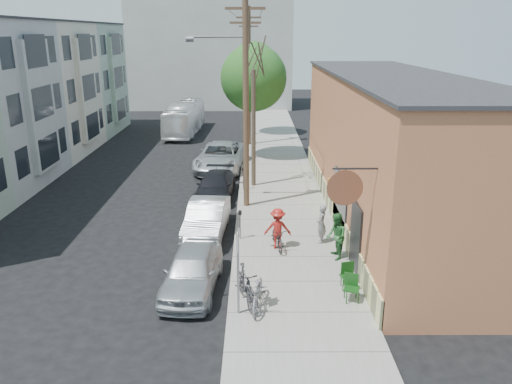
{
  "coord_description": "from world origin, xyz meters",
  "views": [
    {
      "loc": [
        2.84,
        -17.44,
        8.35
      ],
      "look_at": [
        2.91,
        3.89,
        1.5
      ],
      "focal_mm": 35.0,
      "sensor_mm": 36.0,
      "label": 1
    }
  ],
  "objects_px": {
    "car_0": "(192,270)",
    "car_2": "(215,186)",
    "bus": "(185,118)",
    "car_1": "(207,218)",
    "tree_leafy_far": "(254,66)",
    "cyclist": "(278,228)",
    "utility_pole_near": "(245,99)",
    "parked_bike_a": "(245,286)",
    "car_3": "(221,157)",
    "sign_post": "(238,263)",
    "parked_bike_b": "(258,292)",
    "tree_bare": "(254,129)",
    "patron_grey": "(321,224)",
    "tree_leafy_mid": "(254,78)",
    "patron_green": "(336,236)",
    "parking_meter_near": "(240,220)",
    "patio_chair_a": "(348,277)",
    "patio_chair_b": "(352,289)",
    "parking_meter_far": "(243,175)"
  },
  "relations": [
    {
      "from": "patron_grey",
      "to": "bus",
      "type": "distance_m",
      "value": 25.5
    },
    {
      "from": "sign_post",
      "to": "tree_bare",
      "type": "distance_m",
      "value": 13.49
    },
    {
      "from": "sign_post",
      "to": "parked_bike_a",
      "type": "distance_m",
      "value": 1.26
    },
    {
      "from": "tree_leafy_mid",
      "to": "tree_bare",
      "type": "bearing_deg",
      "value": -90.0
    },
    {
      "from": "cyclist",
      "to": "tree_leafy_far",
      "type": "bearing_deg",
      "value": -85.02
    },
    {
      "from": "cyclist",
      "to": "car_1",
      "type": "relative_size",
      "value": 0.37
    },
    {
      "from": "tree_leafy_mid",
      "to": "patron_green",
      "type": "bearing_deg",
      "value": -79.03
    },
    {
      "from": "car_2",
      "to": "bus",
      "type": "distance_m",
      "value": 18.22
    },
    {
      "from": "parking_meter_near",
      "to": "utility_pole_near",
      "type": "bearing_deg",
      "value": 88.09
    },
    {
      "from": "car_2",
      "to": "tree_leafy_mid",
      "type": "bearing_deg",
      "value": 80.3
    },
    {
      "from": "utility_pole_near",
      "to": "car_2",
      "type": "relative_size",
      "value": 2.22
    },
    {
      "from": "parked_bike_b",
      "to": "bus",
      "type": "xyz_separation_m",
      "value": [
        -6.09,
        28.97,
        0.64
      ]
    },
    {
      "from": "tree_leafy_mid",
      "to": "car_1",
      "type": "height_order",
      "value": "tree_leafy_mid"
    },
    {
      "from": "cyclist",
      "to": "patio_chair_a",
      "type": "bearing_deg",
      "value": 126.24
    },
    {
      "from": "sign_post",
      "to": "parked_bike_b",
      "type": "bearing_deg",
      "value": 31.96
    },
    {
      "from": "utility_pole_near",
      "to": "car_0",
      "type": "height_order",
      "value": "utility_pole_near"
    },
    {
      "from": "tree_bare",
      "to": "car_2",
      "type": "distance_m",
      "value": 3.81
    },
    {
      "from": "tree_leafy_far",
      "to": "patron_grey",
      "type": "height_order",
      "value": "tree_leafy_far"
    },
    {
      "from": "sign_post",
      "to": "utility_pole_near",
      "type": "height_order",
      "value": "utility_pole_near"
    },
    {
      "from": "car_0",
      "to": "car_2",
      "type": "relative_size",
      "value": 0.94
    },
    {
      "from": "parking_meter_far",
      "to": "parked_bike_b",
      "type": "relative_size",
      "value": 0.65
    },
    {
      "from": "bus",
      "to": "car_1",
      "type": "bearing_deg",
      "value": -77.79
    },
    {
      "from": "tree_leafy_far",
      "to": "tree_bare",
      "type": "bearing_deg",
      "value": -90.0
    },
    {
      "from": "parked_bike_a",
      "to": "car_3",
      "type": "bearing_deg",
      "value": 81.82
    },
    {
      "from": "parking_meter_far",
      "to": "car_3",
      "type": "distance_m",
      "value": 5.02
    },
    {
      "from": "tree_bare",
      "to": "parked_bike_a",
      "type": "bearing_deg",
      "value": -91.14
    },
    {
      "from": "tree_leafy_far",
      "to": "car_1",
      "type": "bearing_deg",
      "value": -95.25
    },
    {
      "from": "patio_chair_b",
      "to": "car_3",
      "type": "height_order",
      "value": "car_3"
    },
    {
      "from": "patio_chair_b",
      "to": "bus",
      "type": "bearing_deg",
      "value": 128.29
    },
    {
      "from": "utility_pole_near",
      "to": "car_1",
      "type": "bearing_deg",
      "value": -115.07
    },
    {
      "from": "parking_meter_near",
      "to": "tree_bare",
      "type": "height_order",
      "value": "tree_bare"
    },
    {
      "from": "utility_pole_near",
      "to": "patron_grey",
      "type": "bearing_deg",
      "value": -55.49
    },
    {
      "from": "bus",
      "to": "parking_meter_near",
      "type": "bearing_deg",
      "value": -74.74
    },
    {
      "from": "car_0",
      "to": "patron_green",
      "type": "bearing_deg",
      "value": 26.83
    },
    {
      "from": "parking_meter_near",
      "to": "car_0",
      "type": "height_order",
      "value": "car_0"
    },
    {
      "from": "patio_chair_b",
      "to": "patron_green",
      "type": "xyz_separation_m",
      "value": [
        -0.02,
        3.17,
        0.45
      ]
    },
    {
      "from": "car_0",
      "to": "parked_bike_a",
      "type": "bearing_deg",
      "value": -27.4
    },
    {
      "from": "patio_chair_a",
      "to": "patron_green",
      "type": "relative_size",
      "value": 0.49
    },
    {
      "from": "parked_bike_b",
      "to": "parking_meter_far",
      "type": "bearing_deg",
      "value": 100.71
    },
    {
      "from": "parked_bike_b",
      "to": "car_2",
      "type": "distance_m",
      "value": 11.4
    },
    {
      "from": "patio_chair_a",
      "to": "sign_post",
      "type": "bearing_deg",
      "value": -171.68
    },
    {
      "from": "parking_meter_far",
      "to": "patio_chair_a",
      "type": "xyz_separation_m",
      "value": [
        3.71,
        -11.02,
        -0.39
      ]
    },
    {
      "from": "cyclist",
      "to": "bus",
      "type": "bearing_deg",
      "value": -71.63
    },
    {
      "from": "utility_pole_near",
      "to": "tree_leafy_far",
      "type": "distance_m",
      "value": 18.36
    },
    {
      "from": "patio_chair_b",
      "to": "car_3",
      "type": "relative_size",
      "value": 0.15
    },
    {
      "from": "tree_leafy_mid",
      "to": "tree_leafy_far",
      "type": "xyz_separation_m",
      "value": [
        -0.0,
        8.4,
        0.28
      ]
    },
    {
      "from": "parked_bike_b",
      "to": "car_0",
      "type": "distance_m",
      "value": 2.58
    },
    {
      "from": "tree_leafy_far",
      "to": "cyclist",
      "type": "bearing_deg",
      "value": -87.67
    },
    {
      "from": "utility_pole_near",
      "to": "parking_meter_near",
      "type": "bearing_deg",
      "value": -91.91
    },
    {
      "from": "patio_chair_a",
      "to": "patio_chair_b",
      "type": "relative_size",
      "value": 1.0
    }
  ]
}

